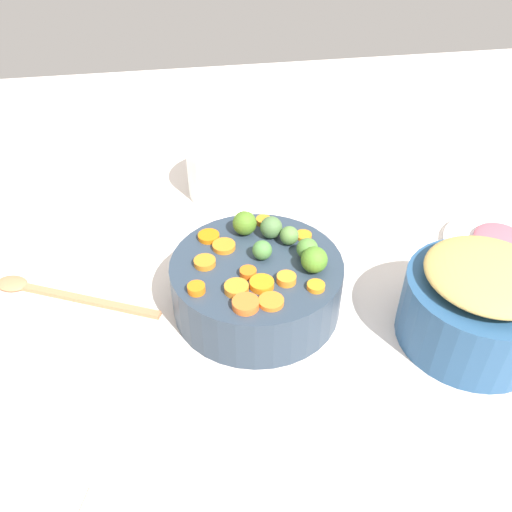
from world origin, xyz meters
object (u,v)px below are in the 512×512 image
at_px(serving_bowl_carrots, 256,283).
at_px(ham_plate, 499,246).
at_px(casserole_dish, 233,169).
at_px(metal_pot, 476,311).
at_px(wooden_spoon, 51,292).

height_order(serving_bowl_carrots, ham_plate, serving_bowl_carrots).
height_order(casserole_dish, ham_plate, casserole_dish).
xyz_separation_m(serving_bowl_carrots, ham_plate, (-0.07, 0.49, -0.04)).
xyz_separation_m(casserole_dish, ham_plate, (0.30, 0.47, -0.05)).
distance_m(metal_pot, wooden_spoon, 0.70).
bearing_deg(serving_bowl_carrots, ham_plate, 97.98).
xyz_separation_m(serving_bowl_carrots, casserole_dish, (-0.37, 0.02, 0.01)).
relative_size(casserole_dish, ham_plate, 0.95).
distance_m(serving_bowl_carrots, ham_plate, 0.49).
bearing_deg(wooden_spoon, metal_pot, 71.89).
xyz_separation_m(metal_pot, wooden_spoon, (-0.22, -0.66, -0.05)).
height_order(metal_pot, wooden_spoon, metal_pot).
relative_size(metal_pot, casserole_dish, 1.13).
bearing_deg(serving_bowl_carrots, casserole_dish, 177.67).
bearing_deg(casserole_dish, ham_plate, 57.57).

